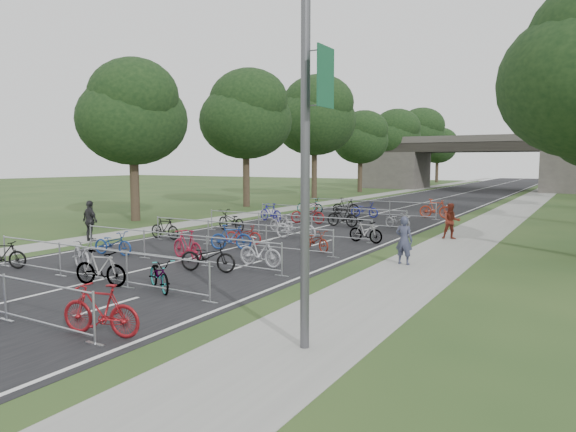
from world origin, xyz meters
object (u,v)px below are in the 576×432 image
object	(u,v)px
lamppost	(307,128)
pedestrian_a	(404,241)
pedestrian_c	(90,221)
pedestrian_b	(451,221)
overpass_bridge	(479,163)

from	to	relation	value
lamppost	pedestrian_a	bearing A→B (deg)	96.16
lamppost	pedestrian_c	distance (m)	16.97
pedestrian_b	pedestrian_c	bearing A→B (deg)	-171.18
lamppost	pedestrian_b	xyz separation A→B (m)	(-0.96, 16.11, -3.42)
pedestrian_a	pedestrian_b	world-z (taller)	pedestrian_a
overpass_bridge	pedestrian_b	distance (m)	47.54
pedestrian_a	pedestrian_c	bearing A→B (deg)	12.70
overpass_bridge	lamppost	bearing A→B (deg)	-82.47
pedestrian_b	pedestrian_c	world-z (taller)	pedestrian_c
pedestrian_a	pedestrian_c	world-z (taller)	pedestrian_c
lamppost	pedestrian_a	size ratio (longest dim) A/B	4.73
lamppost	pedestrian_c	bearing A→B (deg)	155.39
pedestrian_b	pedestrian_c	xyz separation A→B (m)	(-14.17, -9.18, 0.09)
overpass_bridge	pedestrian_a	world-z (taller)	overpass_bridge
pedestrian_a	pedestrian_c	size ratio (longest dim) A/B	0.92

